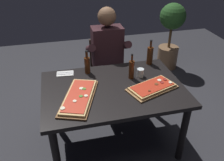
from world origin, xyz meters
TOP-DOWN VIEW (x-y plane):
  - ground_plane at (0.00, 0.00)m, footprint 6.40×6.40m
  - dining_table at (0.00, 0.00)m, footprint 1.40×0.96m
  - pizza_rectangular_front at (0.37, -0.12)m, footprint 0.54×0.40m
  - pizza_rectangular_left at (-0.35, -0.11)m, footprint 0.45×0.66m
  - wine_bottle_dark at (0.54, 0.39)m, footprint 0.07×0.07m
  - oil_bottle_amber at (-0.20, 0.35)m, footprint 0.06×0.06m
  - vinegar_bottle_green at (0.23, 0.13)m, footprint 0.06×0.06m
  - tumbler_near_camera at (0.33, 0.14)m, footprint 0.07×0.07m
  - napkin_cutlery_set at (-0.45, 0.38)m, footprint 0.19×0.13m
  - diner_chair at (0.12, 0.86)m, footprint 0.44×0.44m
  - seated_diner at (0.12, 0.74)m, footprint 0.53×0.41m
  - potted_plant_corner at (1.37, 1.54)m, footprint 0.42×0.42m

SIDE VIEW (x-z plane):
  - ground_plane at x=0.00m, z-range 0.00..0.00m
  - diner_chair at x=0.12m, z-range 0.05..0.92m
  - potted_plant_corner at x=1.37m, z-range 0.07..1.20m
  - dining_table at x=0.00m, z-range 0.27..1.01m
  - seated_diner at x=0.12m, z-range 0.08..1.41m
  - napkin_cutlery_set at x=-0.45m, z-range 0.74..0.75m
  - pizza_rectangular_front at x=0.37m, z-range 0.74..0.78m
  - pizza_rectangular_left at x=-0.35m, z-range 0.74..0.78m
  - tumbler_near_camera at x=0.33m, z-range 0.73..0.82m
  - oil_bottle_amber at x=-0.20m, z-range 0.71..0.97m
  - vinegar_bottle_green at x=0.23m, z-range 0.71..0.99m
  - wine_bottle_dark at x=0.54m, z-range 0.70..1.00m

